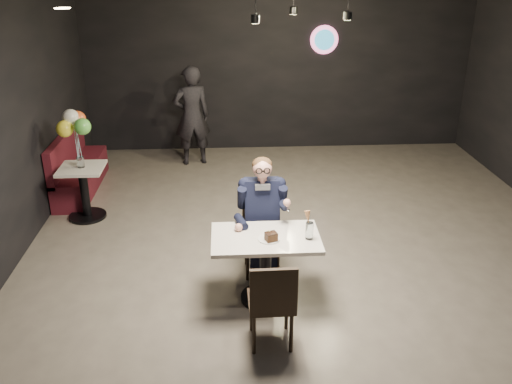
{
  "coord_description": "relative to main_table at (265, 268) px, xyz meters",
  "views": [
    {
      "loc": [
        -1.0,
        -5.35,
        3.35
      ],
      "look_at": [
        -0.68,
        0.08,
        0.98
      ],
      "focal_mm": 38.0,
      "sensor_mm": 36.0,
      "label": 1
    }
  ],
  "objects": [
    {
      "name": "wall_sign",
      "position": [
        1.42,
        4.99,
        1.62
      ],
      "size": [
        0.5,
        0.06,
        0.5
      ],
      "primitive_type": null,
      "color": "pink",
      "rests_on": "floor"
    },
    {
      "name": "dessert_plate",
      "position": [
        0.03,
        -0.07,
        0.38
      ],
      "size": [
        0.22,
        0.22,
        0.01
      ],
      "primitive_type": "cylinder",
      "color": "white",
      "rests_on": "main_table"
    },
    {
      "name": "main_table",
      "position": [
        0.0,
        0.0,
        0.0
      ],
      "size": [
        1.1,
        0.7,
        0.75
      ],
      "primitive_type": "cube",
      "color": "white",
      "rests_on": "floor"
    },
    {
      "name": "floor",
      "position": [
        0.62,
        0.52,
        -0.38
      ],
      "size": [
        9.0,
        9.0,
        0.0
      ],
      "primitive_type": "plane",
      "color": "slate",
      "rests_on": "ground"
    },
    {
      "name": "chair_far",
      "position": [
        -0.0,
        0.55,
        0.09
      ],
      "size": [
        0.42,
        0.46,
        0.92
      ],
      "primitive_type": "cube",
      "color": "black",
      "rests_on": "floor"
    },
    {
      "name": "booth_bench",
      "position": [
        -2.63,
        3.12,
        0.08
      ],
      "size": [
        0.46,
        1.83,
        0.92
      ],
      "primitive_type": "cube",
      "color": "#420E19",
      "rests_on": "floor"
    },
    {
      "name": "sundae_glass",
      "position": [
        0.43,
        -0.07,
        0.46
      ],
      "size": [
        0.08,
        0.08,
        0.18
      ],
      "primitive_type": "cylinder",
      "color": "silver",
      "rests_on": "main_table"
    },
    {
      "name": "seated_man",
      "position": [
        -0.0,
        0.55,
        0.34
      ],
      "size": [
        0.6,
        0.8,
        1.44
      ],
      "primitive_type": "cube",
      "color": "black",
      "rests_on": "floor"
    },
    {
      "name": "wafer_cone",
      "position": [
        0.41,
        -0.07,
        0.62
      ],
      "size": [
        0.08,
        0.08,
        0.13
      ],
      "primitive_type": "cone",
      "rotation": [
        0.0,
        0.0,
        0.26
      ],
      "color": "tan",
      "rests_on": "sundae_glass"
    },
    {
      "name": "balloon_bunch",
      "position": [
        -2.33,
        2.12,
        0.86
      ],
      "size": [
        0.4,
        0.4,
        0.66
      ],
      "primitive_type": "cube",
      "color": "yellow",
      "rests_on": "balloon_vase"
    },
    {
      "name": "side_table",
      "position": [
        -2.33,
        2.12,
        -0.01
      ],
      "size": [
        0.59,
        0.59,
        0.73
      ],
      "primitive_type": "cube",
      "color": "white",
      "rests_on": "floor"
    },
    {
      "name": "balloon_vase",
      "position": [
        -2.33,
        2.12,
        0.45
      ],
      "size": [
        0.1,
        0.1,
        0.15
      ],
      "primitive_type": "cylinder",
      "color": "silver",
      "rests_on": "side_table"
    },
    {
      "name": "cake_slice",
      "position": [
        0.05,
        -0.11,
        0.43
      ],
      "size": [
        0.13,
        0.12,
        0.08
      ],
      "primitive_type": "cube",
      "rotation": [
        0.0,
        0.0,
        0.35
      ],
      "color": "black",
      "rests_on": "dessert_plate"
    },
    {
      "name": "chair_near",
      "position": [
        -0.0,
        -0.69,
        0.09
      ],
      "size": [
        0.43,
        0.47,
        0.92
      ],
      "primitive_type": "cube",
      "rotation": [
        0.0,
        0.0,
        0.02
      ],
      "color": "black",
      "rests_on": "floor"
    },
    {
      "name": "passerby",
      "position": [
        -0.95,
        4.22,
        0.48
      ],
      "size": [
        0.7,
        0.54,
        1.71
      ],
      "primitive_type": "imported",
      "rotation": [
        0.0,
        0.0,
        3.37
      ],
      "color": "black",
      "rests_on": "floor"
    },
    {
      "name": "mint_leaf",
      "position": [
        0.08,
        -0.11,
        0.47
      ],
      "size": [
        0.06,
        0.04,
        0.01
      ],
      "primitive_type": "ellipsoid",
      "color": "green",
      "rests_on": "cake_slice"
    }
  ]
}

